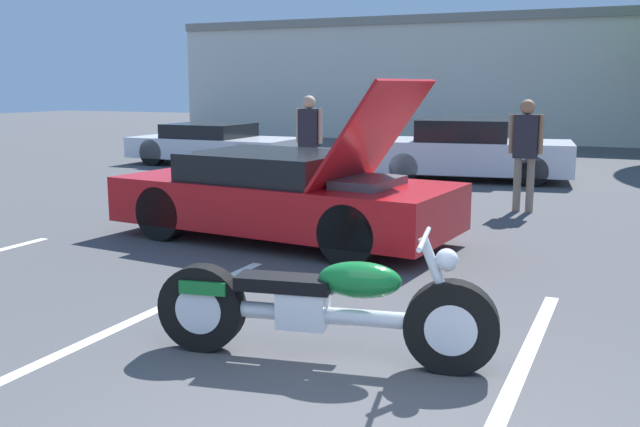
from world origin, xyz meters
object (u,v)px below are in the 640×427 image
Objects in this scene: motorcycle at (321,307)px; parked_car_mid_row at (469,151)px; spectator_midground at (309,136)px; show_car_hood_open at (285,195)px; spectator_by_show_car at (526,145)px; parked_car_left_row at (214,144)px.

motorcycle is 10.65m from parked_car_mid_row.
motorcycle is 8.06m from spectator_midground.
spectator_midground is at bearing 105.06° from motorcycle.
parked_car_mid_row reaches higher than motorcycle.
parked_car_mid_row is at bearing 56.88° from spectator_midground.
show_car_hood_open is 1.04× the size of parked_car_mid_row.
show_car_hood_open is 3.94m from spectator_midground.
motorcycle is 1.42× the size of spectator_by_show_car.
show_car_hood_open is 7.04m from parked_car_mid_row.
spectator_by_show_car is at bearing 76.17° from motorcycle.
parked_car_mid_row is at bearing 86.36° from motorcycle.
spectator_by_show_car is 0.98× the size of spectator_midground.
spectator_midground is (4.30, -3.52, 0.57)m from parked_car_left_row.
show_car_hood_open is 4.22m from spectator_by_show_car.
motorcycle is at bearing -91.50° from parked_car_mid_row.
show_car_hood_open reaches higher than parked_car_mid_row.
show_car_hood_open is 2.57× the size of spectator_by_show_car.
show_car_hood_open is 2.53× the size of spectator_midground.
parked_car_left_row is 5.59m from spectator_midground.
spectator_midground is (-3.50, 7.23, 0.67)m from motorcycle.
spectator_midground reaches higher than parked_car_mid_row.
spectator_by_show_car is (1.69, -3.62, 0.46)m from parked_car_mid_row.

